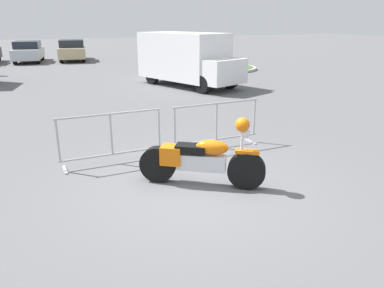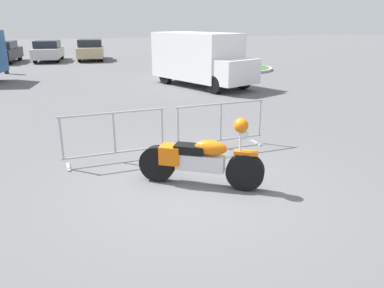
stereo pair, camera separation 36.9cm
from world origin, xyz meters
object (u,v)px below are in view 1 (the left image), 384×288
Objects in this scene: crowd_barrier_near at (111,138)px; parked_car_silver at (28,51)px; crowd_barrier_far at (216,125)px; parked_car_tan at (72,50)px; motorcycle at (201,159)px; delivery_van at (187,58)px.

parked_car_silver is at bearing 92.19° from crowd_barrier_near.
crowd_barrier_far is 22.40m from parked_car_silver.
parked_car_tan is (-0.29, 21.92, 0.21)m from crowd_barrier_far.
parked_car_silver reaches higher than motorcycle.
delivery_van is 15.21m from parked_car_silver.
crowd_barrier_near is 9.83m from delivery_van.
crowd_barrier_far is at bearing 90.27° from motorcycle.
motorcycle is 0.90× the size of crowd_barrier_far.
motorcycle is 0.42× the size of parked_car_tan.
delivery_van is at bearing 70.83° from crowd_barrier_far.
delivery_van reaches higher than parked_car_silver.
delivery_van is (4.08, 9.97, 0.75)m from motorcycle.
parked_car_silver is (-3.26, 22.16, 0.18)m from crowd_barrier_far.
parked_car_tan reaches higher than crowd_barrier_far.
delivery_van is 14.03m from parked_car_tan.
motorcycle is 23.96m from parked_car_silver.
crowd_barrier_near is 0.46× the size of parked_car_tan.
delivery_van reaches higher than parked_car_tan.
delivery_van is at bearing -157.74° from parked_car_tan.
crowd_barrier_near is at bearing 180.00° from crowd_barrier_far.
crowd_barrier_near is at bearing -52.05° from delivery_van.
parked_car_tan is (2.12, 21.92, 0.21)m from crowd_barrier_near.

